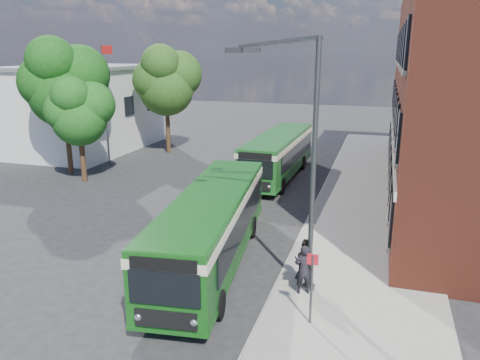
% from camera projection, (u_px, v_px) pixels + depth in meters
% --- Properties ---
extents(ground, '(120.00, 120.00, 0.00)m').
position_uv_depth(ground, '(197.00, 253.00, 20.42)').
color(ground, '#252527').
rests_on(ground, ground).
extents(pavement, '(6.00, 48.00, 0.15)m').
position_uv_depth(pavement, '(370.00, 210.00, 25.79)').
color(pavement, gray).
rests_on(pavement, ground).
extents(kerb_line, '(0.12, 48.00, 0.01)m').
position_uv_depth(kerb_line, '(314.00, 206.00, 26.67)').
color(kerb_line, beige).
rests_on(kerb_line, ground).
extents(white_building, '(9.40, 13.40, 7.30)m').
position_uv_depth(white_building, '(84.00, 108.00, 41.13)').
color(white_building, silver).
rests_on(white_building, ground).
extents(flagpole, '(0.95, 0.10, 9.00)m').
position_uv_depth(flagpole, '(106.00, 101.00, 34.61)').
color(flagpole, '#393C3F').
rests_on(flagpole, ground).
extents(street_lamp, '(2.96, 2.38, 9.00)m').
position_uv_depth(street_lamp, '(303.00, 164.00, 15.93)').
color(street_lamp, '#393C3F').
rests_on(street_lamp, ground).
extents(bus_stop_sign, '(0.35, 0.08, 2.52)m').
position_uv_depth(bus_stop_sign, '(312.00, 284.00, 14.56)').
color(bus_stop_sign, '#393C3F').
rests_on(bus_stop_sign, ground).
extents(bus_front, '(3.96, 12.05, 3.02)m').
position_uv_depth(bus_front, '(212.00, 222.00, 18.99)').
color(bus_front, '#114D13').
rests_on(bus_front, ground).
extents(bus_rear, '(2.88, 11.47, 3.02)m').
position_uv_depth(bus_rear, '(278.00, 152.00, 32.18)').
color(bus_rear, '#1A581F').
rests_on(bus_rear, ground).
extents(pedestrian_a, '(0.78, 0.65, 1.82)m').
position_uv_depth(pedestrian_a, '(304.00, 270.00, 16.53)').
color(pedestrian_a, black).
rests_on(pedestrian_a, pavement).
extents(pedestrian_b, '(1.03, 0.89, 1.79)m').
position_uv_depth(pedestrian_b, '(305.00, 262.00, 17.17)').
color(pedestrian_b, black).
rests_on(pedestrian_b, pavement).
extents(tree_left, '(4.17, 3.97, 7.05)m').
position_uv_depth(tree_left, '(79.00, 111.00, 30.31)').
color(tree_left, '#362013').
rests_on(tree_left, ground).
extents(tree_mid, '(5.65, 5.37, 9.53)m').
position_uv_depth(tree_mid, '(63.00, 82.00, 31.99)').
color(tree_mid, '#362013').
rests_on(tree_mid, ground).
extents(tree_right, '(5.39, 5.13, 9.11)m').
position_uv_depth(tree_right, '(166.00, 80.00, 38.92)').
color(tree_right, '#362013').
rests_on(tree_right, ground).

